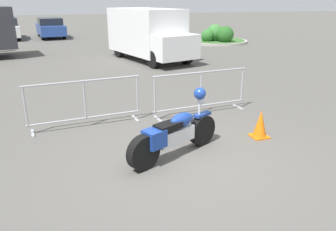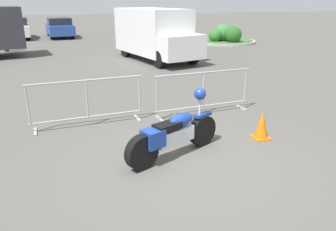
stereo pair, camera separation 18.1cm
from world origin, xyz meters
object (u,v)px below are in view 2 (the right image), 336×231
object	(u,v)px
motorcycle	(174,133)
parked_car_white	(15,28)
crowd_barrier_far	(203,92)
crowd_barrier_near	(87,102)
traffic_cone	(262,125)
delivery_van	(155,33)
pedestrian	(4,34)
parked_car_blue	(60,27)

from	to	relation	value
motorcycle	parked_car_white	bearing A→B (deg)	79.14
crowd_barrier_far	crowd_barrier_near	bearing A→B (deg)	180.00
motorcycle	crowd_barrier_near	bearing A→B (deg)	99.93
traffic_cone	crowd_barrier_near	bearing A→B (deg)	152.26
delivery_van	motorcycle	bearing A→B (deg)	-27.66
pedestrian	parked_car_blue	bearing A→B (deg)	21.51
parked_car_blue	traffic_cone	distance (m)	21.30
crowd_barrier_near	traffic_cone	size ratio (longest dim) A/B	4.30
crowd_barrier_near	parked_car_white	size ratio (longest dim) A/B	0.56
crowd_barrier_near	pedestrian	size ratio (longest dim) A/B	1.50
motorcycle	pedestrian	world-z (taller)	pedestrian
motorcycle	pedestrian	bearing A→B (deg)	83.92
parked_car_blue	traffic_cone	size ratio (longest dim) A/B	7.38
motorcycle	crowd_barrier_far	world-z (taller)	motorcycle
parked_car_blue	pedestrian	world-z (taller)	pedestrian
crowd_barrier_near	pedestrian	bearing A→B (deg)	105.66
motorcycle	crowd_barrier_far	bearing A→B (deg)	30.67
crowd_barrier_far	parked_car_white	world-z (taller)	parked_car_white
delivery_van	parked_car_blue	size ratio (longest dim) A/B	1.22
parked_car_white	parked_car_blue	size ratio (longest dim) A/B	1.04
parked_car_blue	pedestrian	distance (m)	7.02
delivery_van	traffic_cone	size ratio (longest dim) A/B	9.04
parked_car_white	pedestrian	distance (m)	6.43
crowd_barrier_near	pedestrian	distance (m)	13.17
traffic_cone	motorcycle	bearing A→B (deg)	-172.61
crowd_barrier_far	pedestrian	distance (m)	14.18
crowd_barrier_near	delivery_van	world-z (taller)	delivery_van
traffic_cone	delivery_van	bearing A→B (deg)	88.57
crowd_barrier_near	crowd_barrier_far	xyz separation A→B (m)	(2.80, 0.00, 0.00)
crowd_barrier_far	pedestrian	size ratio (longest dim) A/B	1.50
delivery_van	crowd_barrier_far	bearing A→B (deg)	-20.95
parked_car_white	parked_car_blue	bearing A→B (deg)	-96.22
crowd_barrier_near	pedestrian	world-z (taller)	pedestrian
motorcycle	delivery_van	distance (m)	10.17
crowd_barrier_near	parked_car_blue	distance (m)	19.14
delivery_van	parked_car_blue	xyz separation A→B (m)	(-4.39, 11.25, -0.52)
parked_car_white	traffic_cone	size ratio (longest dim) A/B	7.69
motorcycle	delivery_van	size ratio (longest dim) A/B	0.37
parked_car_blue	traffic_cone	bearing A→B (deg)	-175.45
crowd_barrier_near	parked_car_white	world-z (taller)	parked_car_white
parked_car_white	pedestrian	size ratio (longest dim) A/B	2.68
motorcycle	parked_car_white	size ratio (longest dim) A/B	0.43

